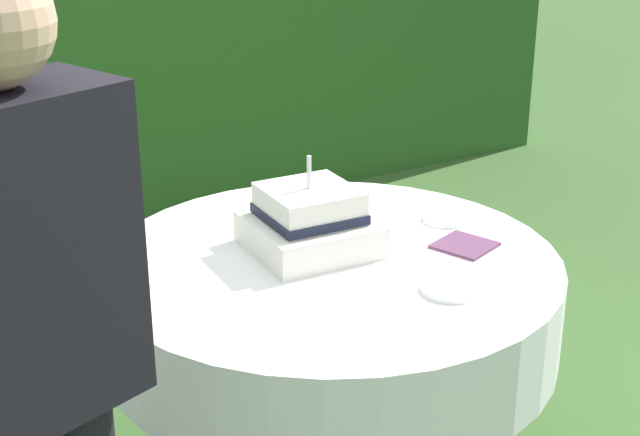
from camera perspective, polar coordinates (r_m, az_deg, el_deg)
cake_table at (r=2.47m, az=0.65°, el=-5.20°), size 1.19×1.19×0.75m
wedding_cake at (r=2.44m, az=-0.62°, el=-0.22°), size 0.32×0.32×0.26m
serving_plate_near at (r=2.67m, az=7.67°, el=-0.08°), size 0.13×0.13×0.01m
serving_plate_far at (r=2.25m, az=7.96°, el=-4.35°), size 0.14×0.14×0.01m
napkin_stack at (r=2.51m, az=8.83°, el=-1.66°), size 0.18×0.18×0.01m
standing_person at (r=1.64m, az=-17.23°, el=-8.74°), size 0.40×0.30×1.60m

